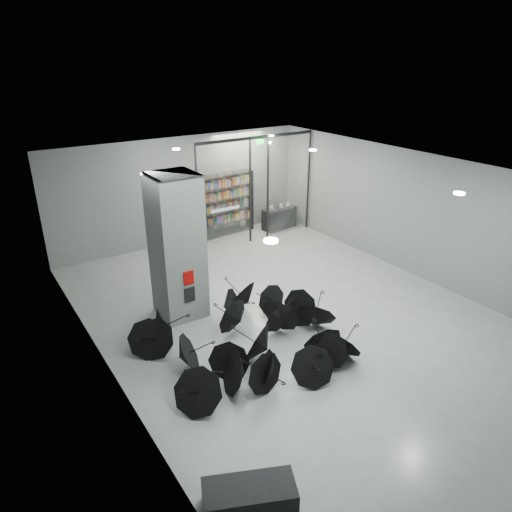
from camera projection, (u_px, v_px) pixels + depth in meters
room at (299, 221)px, 11.83m from camera, size 14.00×14.02×4.01m
column at (177, 247)px, 12.43m from camera, size 1.20×1.20×4.00m
fire_cabinet at (189, 278)px, 12.22m from camera, size 0.28×0.04×0.38m
info_panel at (190, 295)px, 12.42m from camera, size 0.30×0.03×0.42m
exit_sign at (260, 142)px, 16.70m from camera, size 0.30×0.06×0.15m
glass_partition at (257, 185)px, 17.50m from camera, size 5.06×0.08×4.00m
bench at (249, 498)px, 7.46m from camera, size 1.63×1.20×0.48m
bookshelf at (227, 204)px, 18.53m from camera, size 2.27×0.63×2.46m
shop_counter at (279, 218)px, 19.40m from camera, size 1.51×0.74×0.88m
umbrella_cluster at (253, 341)px, 11.39m from camera, size 5.44×4.80×1.28m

